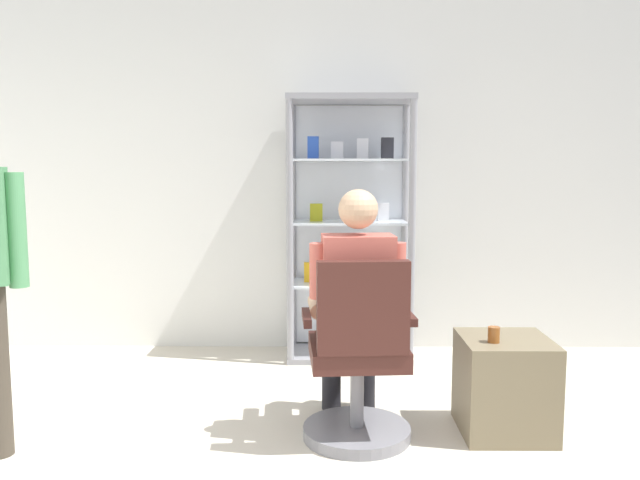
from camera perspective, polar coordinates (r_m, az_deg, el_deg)
back_wall at (r=4.87m, az=-2.15°, el=6.01°), size 6.00×0.10×2.70m
display_cabinet_main at (r=4.65m, az=2.67°, el=1.24°), size 0.90×0.45×1.90m
office_chair at (r=3.25m, az=3.50°, el=-11.39°), size 0.58×0.56×0.96m
seated_shopkeeper at (r=3.33m, az=3.19°, el=-5.31°), size 0.51×0.58×1.29m
storage_crate at (r=3.55m, az=16.32°, el=-12.48°), size 0.46×0.47×0.51m
tea_glass at (r=3.37m, az=15.42°, el=-8.24°), size 0.06×0.06×0.08m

